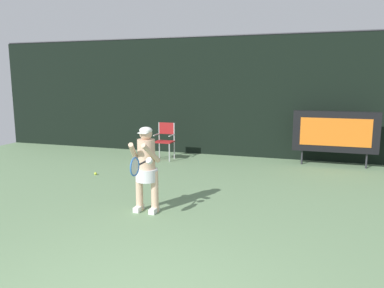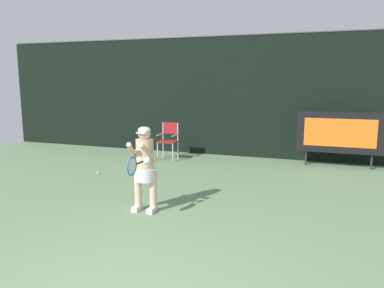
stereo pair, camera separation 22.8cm
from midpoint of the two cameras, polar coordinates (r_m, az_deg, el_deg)
The scene contains 7 objects.
backdrop_screen at distance 11.43m, azimuth 9.28°, elevation 7.00°, with size 18.00×0.12×3.66m.
scoreboard at distance 10.76m, azimuth 20.36°, elevation 1.74°, with size 2.20×0.21×1.50m.
umpire_chair at distance 11.08m, azimuth -4.71°, elevation 0.81°, with size 0.52×0.44×1.08m.
water_bottle at distance 11.01m, azimuth -8.37°, elevation -1.93°, with size 0.07×0.07×0.27m.
tennis_player at distance 6.68m, azimuth -7.94°, elevation -3.24°, with size 0.52×0.59×1.52m.
tennis_racket at distance 6.06m, azimuth -9.66°, elevation -3.37°, with size 0.03×0.60×0.31m.
tennis_ball_loose at distance 9.65m, azimuth -15.11°, elevation -4.37°, with size 0.07×0.07×0.07m.
Camera 1 is at (1.58, -2.83, 2.33)m, focal length 35.10 mm.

